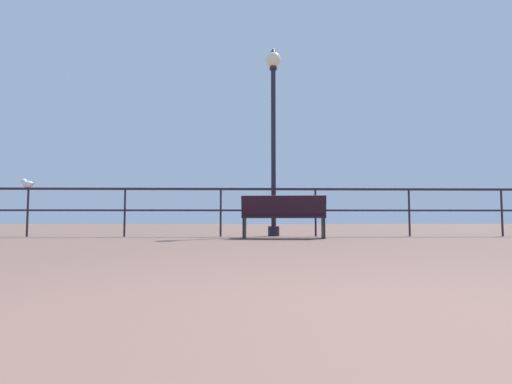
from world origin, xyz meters
TOP-DOWN VIEW (x-y plane):
  - ground_plane at (0.00, 0.00)m, footprint 60.00×60.00m
  - pier_railing at (-0.00, 7.66)m, footprint 23.07×0.05m
  - bench_near_left at (0.25, 6.76)m, footprint 1.69×0.75m
  - lamppost_center at (0.14, 7.89)m, footprint 0.35×0.35m
  - seagull_on_rail at (-5.27, 7.67)m, footprint 0.41×0.25m

SIDE VIEW (x-z plane):
  - ground_plane at x=0.00m, z-range 0.00..0.00m
  - bench_near_left at x=0.25m, z-range 0.05..0.90m
  - pier_railing at x=0.00m, z-range 0.26..1.33m
  - seagull_on_rail at x=-5.27m, z-range 1.06..1.26m
  - lamppost_center at x=0.14m, z-range 0.51..4.86m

